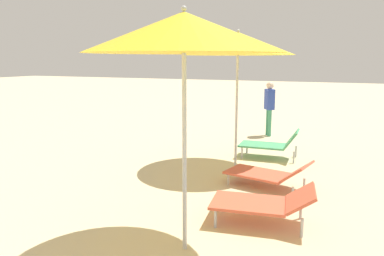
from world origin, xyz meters
TOP-DOWN VIEW (x-y plane):
  - umbrella_second at (0.31, 3.99)m, footprint 2.21×2.21m
  - lounger_second_shoreside at (1.01, 5.06)m, footprint 1.48×0.90m
  - umbrella_farthest at (-0.21, 7.68)m, footprint 2.30×2.30m
  - lounger_farthest_shoreside at (0.36, 8.60)m, footprint 1.36×0.74m
  - lounger_farthest_inland at (0.75, 6.57)m, footprint 1.56×0.94m
  - person_walking_near at (-0.26, 11.15)m, footprint 0.37×0.42m

SIDE VIEW (x-z plane):
  - lounger_farthest_inland at x=0.75m, z-range -0.01..0.53m
  - lounger_second_shoreside at x=1.01m, z-range 0.03..0.59m
  - lounger_farthest_shoreside at x=0.36m, z-range 0.00..0.69m
  - person_walking_near at x=-0.26m, z-range 0.17..1.78m
  - umbrella_second at x=0.31m, z-range 1.12..3.94m
  - umbrella_farthest at x=-0.21m, z-range 1.14..3.99m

